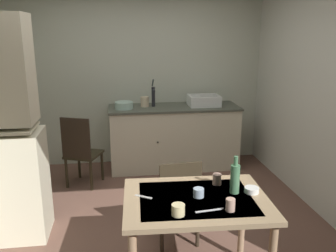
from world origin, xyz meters
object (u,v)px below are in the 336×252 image
hand_pump (153,95)px  teacup_cream (230,205)px  mixing_bowl_counter (124,105)px  chair_far_side (177,199)px  dining_table (196,211)px  sink_basin (204,100)px  chair_by_counter (81,151)px  serving_bowl_wide (252,190)px  glass_bottle (235,178)px

hand_pump → teacup_cream: hand_pump is taller
mixing_bowl_counter → chair_far_side: 2.02m
dining_table → sink_basin: bearing=75.2°
mixing_bowl_counter → chair_by_counter: bearing=-140.5°
teacup_cream → dining_table: bearing=130.4°
dining_table → serving_bowl_wide: bearing=3.9°
dining_table → chair_far_side: bearing=92.9°
serving_bowl_wide → teacup_cream: (-0.25, -0.25, 0.02)m
hand_pump → chair_far_side: bearing=-89.7°
mixing_bowl_counter → teacup_cream: 2.84m
hand_pump → chair_by_counter: (-0.99, -0.57, -0.60)m
mixing_bowl_counter → teacup_cream: size_ratio=2.87×
dining_table → chair_by_counter: bearing=116.5°
glass_bottle → teacup_cream: bearing=-113.8°
teacup_cream → glass_bottle: bearing=66.2°
chair_by_counter → serving_bowl_wide: (1.47, -2.04, 0.31)m
mixing_bowl_counter → teacup_cream: mixing_bowl_counter is taller
mixing_bowl_counter → hand_pump: bearing=12.8°
chair_by_counter → mixing_bowl_counter: bearing=39.5°
serving_bowl_wide → mixing_bowl_counter: bearing=109.6°
dining_table → chair_far_side: chair_far_side is taller
sink_basin → mixing_bowl_counter: bearing=-177.5°
serving_bowl_wide → glass_bottle: 0.16m
dining_table → chair_far_side: size_ratio=1.28×
dining_table → serving_bowl_wide: size_ratio=10.00×
chair_by_counter → glass_bottle: 2.46m
sink_basin → hand_pump: hand_pump is taller
mixing_bowl_counter → chair_by_counter: size_ratio=0.27×
chair_far_side → serving_bowl_wide: bearing=-52.2°
mixing_bowl_counter → glass_bottle: bearing=-72.9°
hand_pump → glass_bottle: hand_pump is taller
teacup_cream → glass_bottle: size_ratio=0.30×
mixing_bowl_counter → chair_by_counter: mixing_bowl_counter is taller
hand_pump → dining_table: 2.66m
chair_far_side → teacup_cream: size_ratio=9.70×
dining_table → serving_bowl_wide: (0.43, 0.03, 0.13)m
dining_table → teacup_cream: teacup_cream is taller
sink_basin → dining_table: 2.69m
sink_basin → chair_by_counter: sink_basin is taller
sink_basin → mixing_bowl_counter: 1.14m
teacup_cream → serving_bowl_wide: bearing=45.2°
serving_bowl_wide → sink_basin: bearing=84.5°
chair_far_side → glass_bottle: glass_bottle is taller
sink_basin → mixing_bowl_counter: sink_basin is taller
chair_by_counter → teacup_cream: size_ratio=10.66×
sink_basin → chair_far_side: size_ratio=0.52×
sink_basin → serving_bowl_wide: (-0.25, -2.56, -0.19)m
sink_basin → teacup_cream: bearing=-100.0°
chair_by_counter → glass_bottle: glass_bottle is taller
hand_pump → serving_bowl_wide: hand_pump is taller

